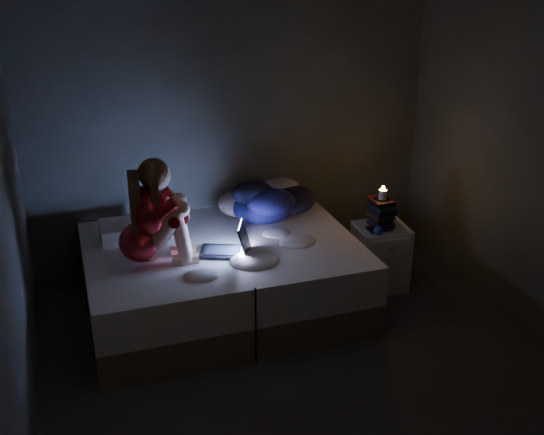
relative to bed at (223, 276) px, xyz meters
name	(u,v)px	position (x,y,z in m)	size (l,w,h in m)	color
floor	(311,378)	(0.34, -1.10, -0.30)	(3.60, 3.80, 0.02)	#2A2826
wall_back	(234,128)	(0.34, 0.81, 1.01)	(3.60, 0.02, 2.60)	#34372D
wall_front	(516,387)	(0.34, -3.01, 1.01)	(3.60, 0.02, 2.60)	#34372D
wall_left	(2,242)	(-1.47, -1.10, 1.01)	(0.02, 3.80, 2.60)	#34372D
bed	(223,276)	(0.00, 0.00, 0.00)	(2.13, 1.60, 0.59)	beige
pillow	(130,230)	(-0.67, 0.34, 0.36)	(0.47, 0.33, 0.14)	silver
woman	(139,213)	(-0.64, -0.14, 0.70)	(0.50, 0.33, 0.81)	#A31614
laptop	(223,238)	(-0.03, -0.17, 0.42)	(0.37, 0.26, 0.26)	black
clothes_pile	(264,199)	(0.48, 0.39, 0.47)	(0.61, 0.48, 0.36)	navy
nightstand	(380,257)	(1.39, -0.07, -0.01)	(0.43, 0.38, 0.57)	silver
book_stack	(381,214)	(1.37, -0.07, 0.39)	(0.19, 0.25, 0.23)	black
candle	(383,197)	(1.37, -0.07, 0.54)	(0.07, 0.07, 0.08)	beige
phone	(373,230)	(1.27, -0.13, 0.28)	(0.07, 0.14, 0.01)	black
blue_orb	(381,230)	(1.29, -0.22, 0.32)	(0.08, 0.08, 0.08)	navy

